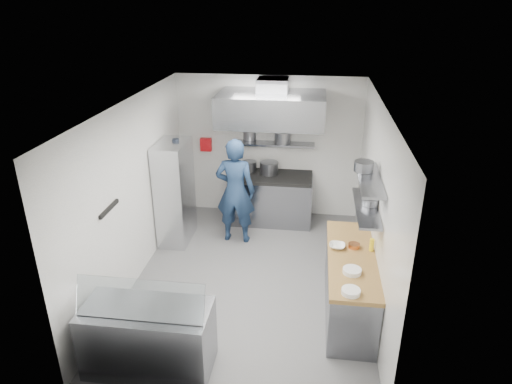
# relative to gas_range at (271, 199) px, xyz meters

# --- Properties ---
(floor) EXTENTS (5.00, 5.00, 0.00)m
(floor) POSITION_rel_gas_range_xyz_m (-0.10, -2.10, -0.45)
(floor) COLOR #515153
(floor) RESTS_ON ground
(ceiling) EXTENTS (5.00, 5.00, 0.00)m
(ceiling) POSITION_rel_gas_range_xyz_m (-0.10, -2.10, 2.35)
(ceiling) COLOR silver
(ceiling) RESTS_ON wall_back
(wall_back) EXTENTS (3.60, 2.80, 0.02)m
(wall_back) POSITION_rel_gas_range_xyz_m (-0.10, 0.40, 0.95)
(wall_back) COLOR white
(wall_back) RESTS_ON floor
(wall_front) EXTENTS (3.60, 2.80, 0.02)m
(wall_front) POSITION_rel_gas_range_xyz_m (-0.10, -4.60, 0.95)
(wall_front) COLOR white
(wall_front) RESTS_ON floor
(wall_left) EXTENTS (2.80, 5.00, 0.02)m
(wall_left) POSITION_rel_gas_range_xyz_m (-1.90, -2.10, 0.95)
(wall_left) COLOR white
(wall_left) RESTS_ON floor
(wall_right) EXTENTS (2.80, 5.00, 0.02)m
(wall_right) POSITION_rel_gas_range_xyz_m (1.70, -2.10, 0.95)
(wall_right) COLOR white
(wall_right) RESTS_ON floor
(gas_range) EXTENTS (1.60, 0.80, 0.90)m
(gas_range) POSITION_rel_gas_range_xyz_m (0.00, 0.00, 0.00)
(gas_range) COLOR gray
(gas_range) RESTS_ON floor
(cooktop) EXTENTS (1.57, 0.78, 0.06)m
(cooktop) POSITION_rel_gas_range_xyz_m (0.00, 0.00, 0.48)
(cooktop) COLOR black
(cooktop) RESTS_ON gas_range
(stock_pot_left) EXTENTS (0.28, 0.28, 0.20)m
(stock_pot_left) POSITION_rel_gas_range_xyz_m (-0.46, 0.18, 0.61)
(stock_pot_left) COLOR slate
(stock_pot_left) RESTS_ON cooktop
(stock_pot_mid) EXTENTS (0.36, 0.36, 0.24)m
(stock_pot_mid) POSITION_rel_gas_range_xyz_m (-0.06, 0.10, 0.63)
(stock_pot_mid) COLOR slate
(stock_pot_mid) RESTS_ON cooktop
(over_range_shelf) EXTENTS (1.60, 0.30, 0.04)m
(over_range_shelf) POSITION_rel_gas_range_xyz_m (0.00, 0.24, 1.07)
(over_range_shelf) COLOR gray
(over_range_shelf) RESTS_ON wall_back
(shelf_pot_a) EXTENTS (0.27, 0.27, 0.18)m
(shelf_pot_a) POSITION_rel_gas_range_xyz_m (-0.48, 0.45, 1.18)
(shelf_pot_a) COLOR slate
(shelf_pot_a) RESTS_ON over_range_shelf
(shelf_pot_b) EXTENTS (0.30, 0.30, 0.22)m
(shelf_pot_b) POSITION_rel_gas_range_xyz_m (0.18, 0.26, 1.20)
(shelf_pot_b) COLOR slate
(shelf_pot_b) RESTS_ON over_range_shelf
(extractor_hood) EXTENTS (1.90, 1.15, 0.55)m
(extractor_hood) POSITION_rel_gas_range_xyz_m (0.00, -0.18, 1.85)
(extractor_hood) COLOR gray
(extractor_hood) RESTS_ON wall_back
(hood_duct) EXTENTS (0.55, 0.55, 0.24)m
(hood_duct) POSITION_rel_gas_range_xyz_m (0.00, 0.05, 2.23)
(hood_duct) COLOR slate
(hood_duct) RESTS_ON extractor_hood
(red_firebox) EXTENTS (0.22, 0.10, 0.26)m
(red_firebox) POSITION_rel_gas_range_xyz_m (-1.35, 0.34, 0.97)
(red_firebox) COLOR red
(red_firebox) RESTS_ON wall_back
(chef) EXTENTS (0.72, 0.49, 1.93)m
(chef) POSITION_rel_gas_range_xyz_m (-0.55, -0.87, 0.52)
(chef) COLOR #192C4B
(chef) RESTS_ON floor
(wire_rack) EXTENTS (0.50, 0.90, 1.85)m
(wire_rack) POSITION_rel_gas_range_xyz_m (-1.63, -0.97, 0.48)
(wire_rack) COLOR silver
(wire_rack) RESTS_ON floor
(rack_bin_a) EXTENTS (0.17, 0.21, 0.19)m
(rack_bin_a) POSITION_rel_gas_range_xyz_m (-1.63, -1.13, 0.35)
(rack_bin_a) COLOR white
(rack_bin_a) RESTS_ON wire_rack
(rack_bin_b) EXTENTS (0.14, 0.18, 0.16)m
(rack_bin_b) POSITION_rel_gas_range_xyz_m (-1.63, -0.80, 0.85)
(rack_bin_b) COLOR yellow
(rack_bin_b) RESTS_ON wire_rack
(rack_jar) EXTENTS (0.12, 0.12, 0.18)m
(rack_jar) POSITION_rel_gas_range_xyz_m (-1.58, -0.87, 1.35)
(rack_jar) COLOR black
(rack_jar) RESTS_ON wire_rack
(knife_strip) EXTENTS (0.04, 0.55, 0.05)m
(knife_strip) POSITION_rel_gas_range_xyz_m (-1.88, -3.00, 1.10)
(knife_strip) COLOR black
(knife_strip) RESTS_ON wall_left
(prep_counter_base) EXTENTS (0.62, 2.00, 0.84)m
(prep_counter_base) POSITION_rel_gas_range_xyz_m (1.38, -2.70, -0.03)
(prep_counter_base) COLOR gray
(prep_counter_base) RESTS_ON floor
(prep_counter_top) EXTENTS (0.65, 2.04, 0.06)m
(prep_counter_top) POSITION_rel_gas_range_xyz_m (1.38, -2.70, 0.42)
(prep_counter_top) COLOR olive
(prep_counter_top) RESTS_ON prep_counter_base
(plate_stack_a) EXTENTS (0.23, 0.23, 0.06)m
(plate_stack_a) POSITION_rel_gas_range_xyz_m (1.31, -3.57, 0.48)
(plate_stack_a) COLOR white
(plate_stack_a) RESTS_ON prep_counter_top
(plate_stack_b) EXTENTS (0.24, 0.24, 0.06)m
(plate_stack_b) POSITION_rel_gas_range_xyz_m (1.35, -3.12, 0.48)
(plate_stack_b) COLOR white
(plate_stack_b) RESTS_ON prep_counter_top
(copper_pan) EXTENTS (0.16, 0.16, 0.06)m
(copper_pan) POSITION_rel_gas_range_xyz_m (1.42, -2.47, 0.48)
(copper_pan) COLOR orange
(copper_pan) RESTS_ON prep_counter_top
(squeeze_bottle) EXTENTS (0.06, 0.06, 0.18)m
(squeeze_bottle) POSITION_rel_gas_range_xyz_m (1.65, -2.52, 0.54)
(squeeze_bottle) COLOR yellow
(squeeze_bottle) RESTS_ON prep_counter_top
(mixing_bowl) EXTENTS (0.24, 0.24, 0.05)m
(mixing_bowl) POSITION_rel_gas_range_xyz_m (1.18, -2.50, 0.48)
(mixing_bowl) COLOR white
(mixing_bowl) RESTS_ON prep_counter_top
(wall_shelf_lower) EXTENTS (0.30, 1.30, 0.04)m
(wall_shelf_lower) POSITION_rel_gas_range_xyz_m (1.54, -2.40, 1.05)
(wall_shelf_lower) COLOR gray
(wall_shelf_lower) RESTS_ON wall_right
(wall_shelf_upper) EXTENTS (0.30, 1.30, 0.04)m
(wall_shelf_upper) POSITION_rel_gas_range_xyz_m (1.54, -2.40, 1.47)
(wall_shelf_upper) COLOR gray
(wall_shelf_upper) RESTS_ON wall_right
(shelf_pot_c) EXTENTS (0.22, 0.22, 0.10)m
(shelf_pot_c) POSITION_rel_gas_range_xyz_m (1.59, -2.35, 1.12)
(shelf_pot_c) COLOR slate
(shelf_pot_c) RESTS_ON wall_shelf_lower
(shelf_pot_d) EXTENTS (0.27, 0.27, 0.14)m
(shelf_pot_d) POSITION_rel_gas_range_xyz_m (1.48, -2.17, 1.56)
(shelf_pot_d) COLOR slate
(shelf_pot_d) RESTS_ON wall_shelf_upper
(display_case) EXTENTS (1.50, 0.70, 0.85)m
(display_case) POSITION_rel_gas_range_xyz_m (-1.04, -4.10, -0.03)
(display_case) COLOR gray
(display_case) RESTS_ON floor
(display_glass) EXTENTS (1.47, 0.19, 0.42)m
(display_glass) POSITION_rel_gas_range_xyz_m (-1.04, -4.22, 0.62)
(display_glass) COLOR silver
(display_glass) RESTS_ON display_case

